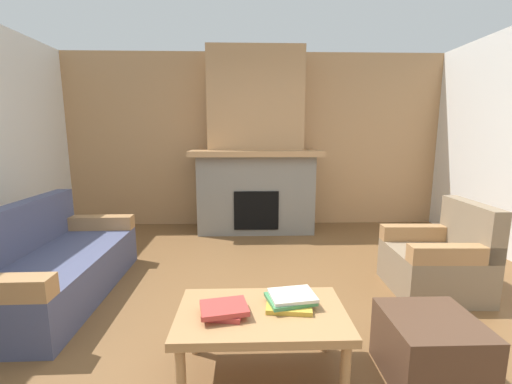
{
  "coord_description": "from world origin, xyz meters",
  "views": [
    {
      "loc": [
        -0.15,
        -2.44,
        1.47
      ],
      "look_at": [
        -0.05,
        0.92,
        0.88
      ],
      "focal_mm": 23.5,
      "sensor_mm": 36.0,
      "label": 1
    }
  ],
  "objects_px": {
    "armchair": "(439,261)",
    "ottoman": "(430,349)",
    "coffee_table": "(262,320)",
    "couch": "(51,267)",
    "fireplace": "(256,154)"
  },
  "relations": [
    {
      "from": "couch",
      "to": "fireplace",
      "type": "bearing_deg",
      "value": 48.64
    },
    {
      "from": "fireplace",
      "to": "armchair",
      "type": "xyz_separation_m",
      "value": [
        1.65,
        -2.15,
        -0.87
      ]
    },
    {
      "from": "fireplace",
      "to": "couch",
      "type": "distance_m",
      "value": 3.01
    },
    {
      "from": "fireplace",
      "to": "armchair",
      "type": "relative_size",
      "value": 3.18
    },
    {
      "from": "fireplace",
      "to": "coffee_table",
      "type": "distance_m",
      "value": 3.33
    },
    {
      "from": "fireplace",
      "to": "armchair",
      "type": "bearing_deg",
      "value": -52.49
    },
    {
      "from": "armchair",
      "to": "ottoman",
      "type": "relative_size",
      "value": 1.63
    },
    {
      "from": "fireplace",
      "to": "couch",
      "type": "bearing_deg",
      "value": -131.36
    },
    {
      "from": "couch",
      "to": "coffee_table",
      "type": "bearing_deg",
      "value": -30.18
    },
    {
      "from": "armchair",
      "to": "ottoman",
      "type": "xyz_separation_m",
      "value": [
        -0.71,
        -1.14,
        -0.09
      ]
    },
    {
      "from": "couch",
      "to": "armchair",
      "type": "bearing_deg",
      "value": 0.22
    },
    {
      "from": "ottoman",
      "to": "coffee_table",
      "type": "bearing_deg",
      "value": 176.8
    },
    {
      "from": "fireplace",
      "to": "ottoman",
      "type": "height_order",
      "value": "fireplace"
    },
    {
      "from": "armchair",
      "to": "coffee_table",
      "type": "distance_m",
      "value": 2.03
    },
    {
      "from": "ottoman",
      "to": "fireplace",
      "type": "bearing_deg",
      "value": 106.0
    }
  ]
}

